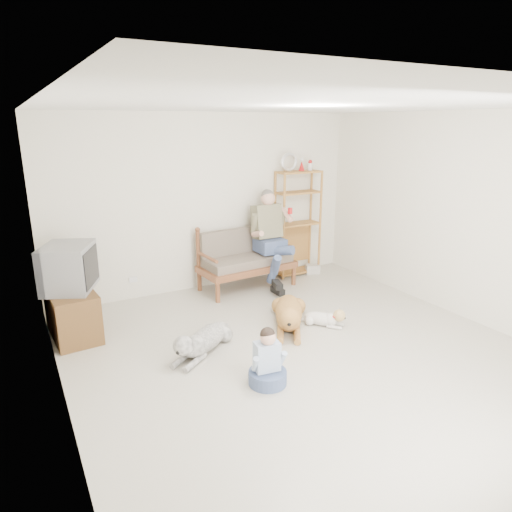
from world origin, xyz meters
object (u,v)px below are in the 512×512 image
loveseat (245,257)px  etagere (298,222)px  tv_stand (72,314)px  golden_retriever (289,314)px

loveseat → etagere: bearing=3.2°
loveseat → tv_stand: 2.76m
etagere → tv_stand: 3.89m
etagere → tv_stand: (-3.77, -0.72, -0.61)m
golden_retriever → loveseat: bearing=115.1°
loveseat → tv_stand: loveseat is taller
golden_retriever → tv_stand: bearing=-170.3°
loveseat → tv_stand: bearing=-172.2°
loveseat → golden_retriever: bearing=-101.7°
loveseat → tv_stand: (-2.69, -0.57, -0.19)m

